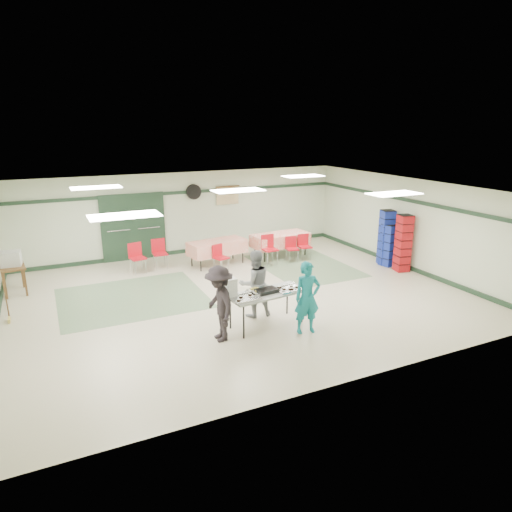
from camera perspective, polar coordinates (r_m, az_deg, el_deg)
name	(u,v)px	position (r m, az deg, el deg)	size (l,w,h in m)	color
floor	(239,296)	(11.66, -2.10, -4.96)	(11.00, 11.00, 0.00)	#BDB398
ceiling	(238,190)	(10.98, -2.25, 8.29)	(11.00, 11.00, 0.00)	silver
wall_back	(185,213)	(15.38, -8.83, 5.31)	(11.00, 11.00, 0.00)	beige
wall_front	(349,309)	(7.53, 11.58, -6.48)	(11.00, 11.00, 0.00)	beige
wall_right	(409,224)	(14.27, 18.62, 3.80)	(9.00, 9.00, 0.00)	beige
trim_back	(185,192)	(15.24, -8.91, 7.88)	(11.00, 0.06, 0.10)	#1C3422
baseboard_back	(187,251)	(15.65, -8.60, 0.65)	(11.00, 0.06, 0.12)	#1C3422
trim_right	(411,201)	(14.12, 18.78, 6.56)	(9.00, 0.06, 0.10)	#1C3422
baseboard_right	(405,266)	(14.56, 18.08, -1.17)	(9.00, 0.06, 0.12)	#1C3422
green_patch_a	(132,298)	(11.91, -15.21, -5.07)	(3.50, 3.00, 0.01)	gray
green_patch_b	(303,265)	(14.14, 5.94, -1.18)	(2.50, 3.50, 0.01)	gray
double_door_left	(118,229)	(14.93, -16.83, 3.29)	(0.90, 0.06, 2.10)	gray
double_door_right	(149,226)	(15.09, -13.27, 3.69)	(0.90, 0.06, 2.10)	gray
door_frame	(134,227)	(14.98, -15.05, 3.48)	(2.00, 0.03, 2.15)	#1C3422
wall_fan	(194,192)	(15.30, -7.80, 7.95)	(0.50, 0.50, 0.10)	black
scroll_banner	(228,196)	(15.73, -3.57, 7.56)	(0.80, 0.02, 0.60)	#D2BE83
serving_table	(267,294)	(9.75, 1.37, -4.83)	(1.79, 0.90, 0.76)	#ABABA6
sheet_tray_right	(289,289)	(9.90, 4.11, -4.16)	(0.56, 0.43, 0.02)	silver
sheet_tray_mid	(262,291)	(9.76, 0.70, -4.43)	(0.56, 0.43, 0.02)	silver
sheet_tray_left	(245,299)	(9.36, -1.40, -5.34)	(0.58, 0.44, 0.02)	silver
baking_pan	(267,291)	(9.71, 1.35, -4.36)	(0.46, 0.29, 0.08)	black
foam_box_stack	(231,288)	(9.42, -3.19, -3.98)	(0.22, 0.20, 0.40)	white
volunteer_teal	(307,298)	(9.48, 6.43, -5.21)	(0.56, 0.37, 1.53)	#137987
volunteer_grey	(255,283)	(10.22, -0.18, -3.45)	(0.75, 0.58, 1.54)	gray
volunteer_dark	(219,304)	(9.12, -4.60, -5.96)	(1.01, 0.58, 1.56)	black
dining_table_a	(280,239)	(14.94, 3.06, 2.09)	(1.95, 0.99, 0.77)	red
dining_table_b	(217,247)	(14.06, -4.86, 1.15)	(1.87, 1.06, 0.77)	red
chair_a	(292,246)	(14.52, 4.46, 1.25)	(0.43, 0.43, 0.77)	red
chair_b	(269,246)	(14.14, 1.61, 1.25)	(0.43, 0.43, 0.91)	red
chair_c	(304,244)	(14.75, 6.02, 1.52)	(0.42, 0.42, 0.80)	red
chair_d	(219,255)	(13.51, -4.61, 0.15)	(0.47, 0.48, 0.79)	red
chair_loose_a	(159,250)	(14.05, -12.01, 0.70)	(0.41, 0.41, 0.88)	red
chair_loose_b	(136,255)	(13.72, -14.72, 0.16)	(0.48, 0.48, 0.88)	red
crate_stack_blue_a	(386,238)	(14.54, 15.95, 2.23)	(0.37, 0.37, 1.70)	#193899
crate_stack_red	(403,243)	(14.01, 17.93, 1.52)	(0.37, 0.37, 1.69)	#A51013
crate_stack_blue_b	(389,245)	(14.48, 16.26, 1.31)	(0.40, 0.40, 1.30)	#193899
printer_table	(12,270)	(13.17, -28.15, -1.50)	(0.66, 0.94, 0.74)	brown
office_printer	(11,259)	(13.09, -28.32, -0.29)	(0.46, 0.41, 0.37)	#B6B5B1
broom	(5,294)	(11.37, -28.86, -4.22)	(0.03, 0.03, 1.23)	brown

